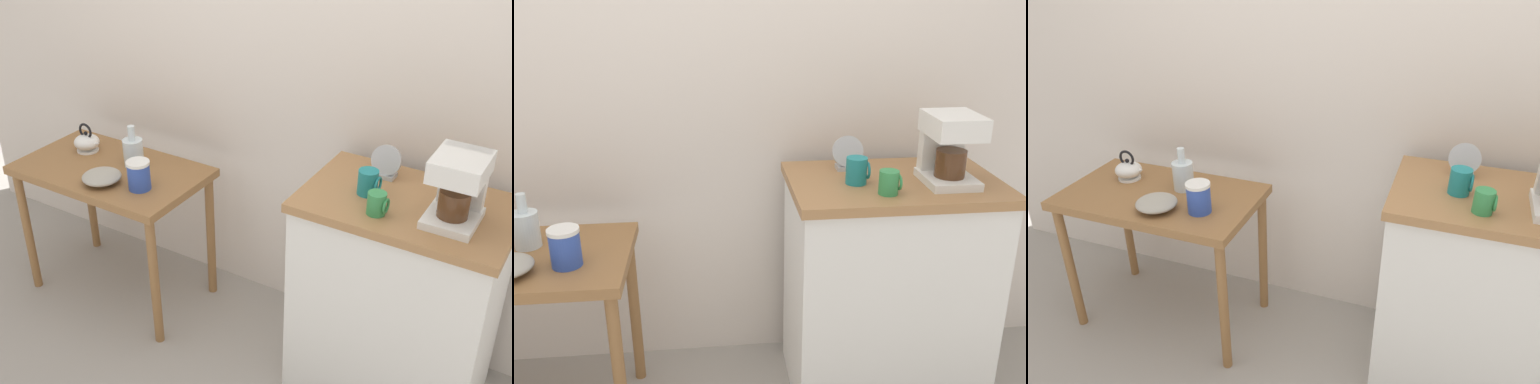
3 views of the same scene
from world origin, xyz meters
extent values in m
plane|color=gray|center=(0.00, 0.00, 0.00)|extent=(8.00, 8.00, 0.00)
cube|color=silver|center=(0.10, 0.40, 1.40)|extent=(4.40, 0.10, 2.80)
cube|color=olive|center=(-0.73, -0.05, 0.70)|extent=(0.91, 0.53, 0.04)
cylinder|color=olive|center=(-1.14, -0.27, 0.34)|extent=(0.04, 0.04, 0.68)
cylinder|color=olive|center=(-0.31, -0.27, 0.34)|extent=(0.04, 0.04, 0.68)
cylinder|color=olive|center=(-1.14, 0.18, 0.34)|extent=(0.04, 0.04, 0.68)
cylinder|color=olive|center=(-0.31, 0.18, 0.34)|extent=(0.04, 0.04, 0.68)
cube|color=white|center=(0.72, 0.03, 0.45)|extent=(0.77, 0.50, 0.90)
cube|color=#9E7044|center=(0.72, 0.03, 0.91)|extent=(0.80, 0.53, 0.04)
cylinder|color=#9E998C|center=(-0.65, -0.18, 0.73)|extent=(0.08, 0.08, 0.01)
ellipsoid|color=#9E998C|center=(-0.65, -0.18, 0.76)|extent=(0.18, 0.18, 0.05)
cylinder|color=white|center=(-0.96, 0.03, 0.73)|extent=(0.11, 0.11, 0.01)
ellipsoid|color=white|center=(-0.96, 0.03, 0.77)|extent=(0.13, 0.13, 0.08)
cone|color=white|center=(-0.89, 0.03, 0.77)|extent=(0.06, 0.03, 0.05)
sphere|color=black|center=(-0.96, 0.03, 0.82)|extent=(0.02, 0.02, 0.02)
torus|color=black|center=(-0.96, 0.03, 0.83)|extent=(0.08, 0.01, 0.08)
cylinder|color=silver|center=(-0.65, 0.03, 0.79)|extent=(0.10, 0.10, 0.13)
cylinder|color=silver|center=(-0.65, 0.03, 0.89)|extent=(0.03, 0.03, 0.07)
cylinder|color=#2D4CAD|center=(-0.47, -0.14, 0.78)|extent=(0.10, 0.10, 0.12)
cylinder|color=white|center=(-0.47, -0.14, 0.85)|extent=(0.11, 0.11, 0.01)
cube|color=white|center=(0.90, -0.03, 0.95)|extent=(0.18, 0.22, 0.03)
cube|color=white|center=(0.90, 0.05, 1.06)|extent=(0.16, 0.05, 0.26)
cube|color=white|center=(0.90, -0.03, 1.15)|extent=(0.18, 0.22, 0.08)
cylinder|color=#4C2D19|center=(0.90, -0.04, 1.01)|extent=(0.11, 0.11, 0.10)
cylinder|color=teal|center=(0.56, 0.00, 0.98)|extent=(0.08, 0.08, 0.10)
torus|color=teal|center=(0.60, 0.00, 0.98)|extent=(0.01, 0.07, 0.07)
cylinder|color=#338C4C|center=(0.65, -0.12, 0.98)|extent=(0.07, 0.07, 0.09)
torus|color=#338C4C|center=(0.68, -0.12, 0.98)|extent=(0.01, 0.06, 0.06)
cube|color=#B2B5BA|center=(0.57, 0.17, 0.94)|extent=(0.09, 0.06, 0.02)
cylinder|color=#B2B5BA|center=(0.57, 0.17, 1.01)|extent=(0.12, 0.05, 0.12)
cylinder|color=black|center=(0.57, 0.17, 1.01)|extent=(0.10, 0.04, 0.10)
camera|label=1|loc=(1.33, -2.08, 2.17)|focal=45.87mm
camera|label=2|loc=(0.03, -1.92, 1.64)|focal=39.60mm
camera|label=3|loc=(0.52, -1.75, 1.79)|focal=34.61mm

